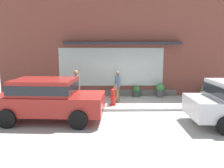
# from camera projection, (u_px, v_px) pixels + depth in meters

# --- Properties ---
(ground_plane) EXTENTS (60.00, 60.00, 0.00)m
(ground_plane) POSITION_uv_depth(u_px,v_px,m) (126.00, 109.00, 10.14)
(ground_plane) COLOR #B2AFA8
(curb_strip) EXTENTS (14.00, 0.24, 0.12)m
(curb_strip) POSITION_uv_depth(u_px,v_px,m) (127.00, 109.00, 9.93)
(curb_strip) COLOR #B2B2AD
(curb_strip) RESTS_ON ground_plane
(storefront) EXTENTS (14.00, 0.81, 5.47)m
(storefront) POSITION_uv_depth(u_px,v_px,m) (122.00, 49.00, 12.86)
(storefront) COLOR brown
(storefront) RESTS_ON ground_plane
(fire_hydrant) EXTENTS (0.39, 0.35, 0.82)m
(fire_hydrant) POSITION_uv_depth(u_px,v_px,m) (113.00, 97.00, 10.83)
(fire_hydrant) COLOR red
(fire_hydrant) RESTS_ON ground_plane
(pedestrian_with_handbag) EXTENTS (0.37, 0.62, 1.60)m
(pedestrian_with_handbag) POSITION_uv_depth(u_px,v_px,m) (118.00, 84.00, 11.38)
(pedestrian_with_handbag) COLOR brown
(pedestrian_with_handbag) RESTS_ON ground_plane
(pedestrian_passerby) EXTENTS (0.38, 0.33, 1.76)m
(pedestrian_passerby) POSITION_uv_depth(u_px,v_px,m) (76.00, 86.00, 10.23)
(pedestrian_passerby) COLOR #475675
(pedestrian_passerby) RESTS_ON ground_plane
(parked_car_red) EXTENTS (4.16, 2.27, 1.60)m
(parked_car_red) POSITION_uv_depth(u_px,v_px,m) (48.00, 97.00, 8.50)
(parked_car_red) COLOR maroon
(parked_car_red) RESTS_ON ground_plane
(potted_plant_near_hydrant) EXTENTS (0.35, 0.35, 1.18)m
(potted_plant_near_hydrant) POSITION_uv_depth(u_px,v_px,m) (115.00, 88.00, 12.48)
(potted_plant_near_hydrant) COLOR #9E6042
(potted_plant_near_hydrant) RESTS_ON ground_plane
(potted_plant_window_center) EXTENTS (0.44, 0.44, 0.65)m
(potted_plant_window_center) POSITION_uv_depth(u_px,v_px,m) (136.00, 91.00, 12.76)
(potted_plant_window_center) COLOR #33473D
(potted_plant_window_center) RESTS_ON ground_plane
(potted_plant_low_front) EXTENTS (0.29, 0.29, 0.97)m
(potted_plant_low_front) POSITION_uv_depth(u_px,v_px,m) (72.00, 89.00, 12.73)
(potted_plant_low_front) COLOR #33473D
(potted_plant_low_front) RESTS_ON ground_plane
(potted_plant_trailing_edge) EXTENTS (0.38, 0.38, 0.97)m
(potted_plant_trailing_edge) POSITION_uv_depth(u_px,v_px,m) (204.00, 89.00, 12.70)
(potted_plant_trailing_edge) COLOR #B7B2A3
(potted_plant_trailing_edge) RESTS_ON ground_plane
(potted_plant_by_entrance) EXTENTS (0.47, 0.47, 0.79)m
(potted_plant_by_entrance) POSITION_uv_depth(u_px,v_px,m) (160.00, 90.00, 12.67)
(potted_plant_by_entrance) COLOR #4C4C51
(potted_plant_by_entrance) RESTS_ON ground_plane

